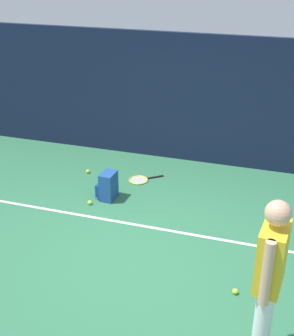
% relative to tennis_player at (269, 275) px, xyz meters
% --- Properties ---
extents(ground_plane, '(12.00, 12.00, 0.00)m').
position_rel_tennis_player_xyz_m(ground_plane, '(-1.66, 1.27, -0.97)').
color(ground_plane, '#2D6B47').
extents(back_fence, '(10.00, 0.10, 2.27)m').
position_rel_tennis_player_xyz_m(back_fence, '(-1.66, 4.27, 0.17)').
color(back_fence, '#141E38').
rests_on(back_fence, ground).
extents(court_line, '(9.00, 0.05, 0.00)m').
position_rel_tennis_player_xyz_m(court_line, '(-1.66, 1.84, -0.96)').
color(court_line, white).
rests_on(court_line, ground).
extents(tennis_player, '(0.26, 0.53, 1.70)m').
position_rel_tennis_player_xyz_m(tennis_player, '(0.00, 0.00, 0.00)').
color(tennis_player, white).
rests_on(tennis_player, ground).
extents(tennis_racket, '(0.59, 0.52, 0.03)m').
position_rel_tennis_player_xyz_m(tennis_racket, '(-2.26, 3.17, -0.95)').
color(tennis_racket, black).
rests_on(tennis_racket, ground).
extents(backpack, '(0.29, 0.31, 0.44)m').
position_rel_tennis_player_xyz_m(backpack, '(-2.54, 2.44, -0.76)').
color(backpack, '#1E478C').
rests_on(backpack, ground).
extents(tennis_ball_near_player, '(0.07, 0.07, 0.07)m').
position_rel_tennis_player_xyz_m(tennis_ball_near_player, '(-2.73, 2.17, -0.93)').
color(tennis_ball_near_player, '#CCE033').
rests_on(tennis_ball_near_player, ground).
extents(tennis_ball_by_fence, '(0.07, 0.07, 0.07)m').
position_rel_tennis_player_xyz_m(tennis_ball_by_fence, '(-3.21, 3.16, -0.93)').
color(tennis_ball_by_fence, '#CCE033').
rests_on(tennis_ball_by_fence, ground).
extents(tennis_ball_mid_court, '(0.07, 0.07, 0.07)m').
position_rel_tennis_player_xyz_m(tennis_ball_mid_court, '(-0.34, 0.82, -0.93)').
color(tennis_ball_mid_court, '#CCE033').
rests_on(tennis_ball_mid_court, ground).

